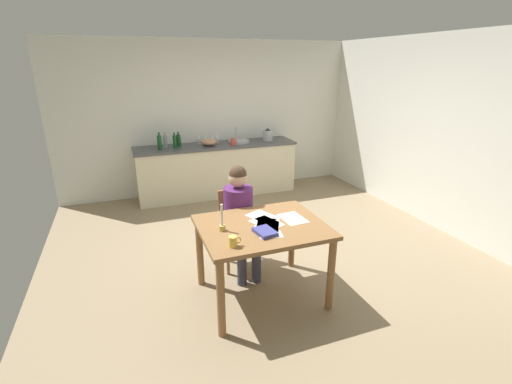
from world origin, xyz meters
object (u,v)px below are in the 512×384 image
(person_seated, at_px, (240,213))
(stovetop_kettle, at_px, (268,135))
(sink_unit, at_px, (239,141))
(bottle_sauce, at_px, (179,140))
(coffee_mug, at_px, (233,241))
(teacup_on_counter, at_px, (233,142))
(bottle_vinegar, at_px, (165,141))
(book_magazine, at_px, (265,232))
(wine_glass_by_kettle, at_px, (212,137))
(candlestick, at_px, (222,223))
(wine_glass_near_sink, at_px, (217,136))
(mixing_bowl, at_px, (209,142))
(bottle_wine_red, at_px, (175,142))
(bottle_oil, at_px, (159,142))
(chair_at_table, at_px, (237,224))
(wine_glass_back_right, at_px, (199,137))
(wine_glass_back_left, at_px, (206,137))
(dining_table, at_px, (262,236))

(person_seated, bearing_deg, stovetop_kettle, 61.93)
(sink_unit, bearing_deg, bottle_sauce, 176.97)
(coffee_mug, relative_size, teacup_on_counter, 0.87)
(coffee_mug, distance_m, bottle_sauce, 3.46)
(teacup_on_counter, bearing_deg, coffee_mug, -107.00)
(coffee_mug, bearing_deg, bottle_vinegar, 91.78)
(book_magazine, height_order, wine_glass_by_kettle, wine_glass_by_kettle)
(candlestick, bearing_deg, wine_glass_near_sink, 76.11)
(mixing_bowl, bearing_deg, wine_glass_by_kettle, 63.25)
(bottle_vinegar, relative_size, teacup_on_counter, 1.94)
(bottle_wine_red, xyz_separation_m, mixing_bowl, (0.57, 0.01, -0.05))
(person_seated, xyz_separation_m, bottle_oil, (-0.56, 2.43, 0.34))
(person_seated, bearing_deg, chair_at_table, 88.44)
(sink_unit, relative_size, wine_glass_by_kettle, 2.34)
(bottle_vinegar, xyz_separation_m, wine_glass_back_right, (0.58, 0.10, 0.01))
(book_magazine, xyz_separation_m, bottle_oil, (-0.55, 3.18, 0.22))
(mixing_bowl, bearing_deg, bottle_sauce, 167.80)
(wine_glass_near_sink, distance_m, teacup_on_counter, 0.36)
(sink_unit, height_order, wine_glass_by_kettle, sink_unit)
(person_seated, distance_m, bottle_sauce, 2.61)
(bottle_oil, bearing_deg, sink_unit, 3.79)
(chair_at_table, xyz_separation_m, bottle_wine_red, (-0.31, 2.32, 0.52))
(chair_at_table, height_order, wine_glass_back_left, wine_glass_back_left)
(person_seated, xyz_separation_m, bottle_sauce, (-0.23, 2.58, 0.32))
(wine_glass_back_right, bearing_deg, coffee_mug, -97.56)
(bottle_sauce, bearing_deg, mixing_bowl, -12.20)
(dining_table, distance_m, teacup_on_counter, 3.01)
(dining_table, relative_size, bottle_oil, 4.14)
(candlestick, relative_size, stovetop_kettle, 1.16)
(bottle_wine_red, bearing_deg, bottle_sauce, 54.91)
(dining_table, height_order, wine_glass_back_left, wine_glass_back_left)
(bottle_wine_red, relative_size, wine_glass_back_right, 1.66)
(coffee_mug, bearing_deg, stovetop_kettle, 63.57)
(chair_at_table, relative_size, teacup_on_counter, 6.93)
(person_seated, bearing_deg, teacup_on_counter, 74.70)
(coffee_mug, height_order, wine_glass_back_right, wine_glass_back_right)
(chair_at_table, bearing_deg, teacup_on_counter, 73.83)
(bottle_oil, xyz_separation_m, bottle_sauce, (0.33, 0.14, -0.02))
(candlestick, bearing_deg, wine_glass_back_left, 79.44)
(candlestick, relative_size, sink_unit, 0.71)
(teacup_on_counter, bearing_deg, stovetop_kettle, 12.18)
(chair_at_table, distance_m, bottle_wine_red, 2.40)
(bottle_oil, xyz_separation_m, stovetop_kettle, (1.90, 0.09, -0.02))
(stovetop_kettle, bearing_deg, dining_table, -113.01)
(person_seated, bearing_deg, coffee_mug, -111.45)
(wine_glass_by_kettle, bearing_deg, chair_at_table, -97.97)
(dining_table, relative_size, book_magazine, 5.47)
(book_magazine, height_order, bottle_vinegar, bottle_vinegar)
(wine_glass_near_sink, bearing_deg, book_magazine, -97.61)
(person_seated, xyz_separation_m, wine_glass_by_kettle, (0.36, 2.67, 0.33))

